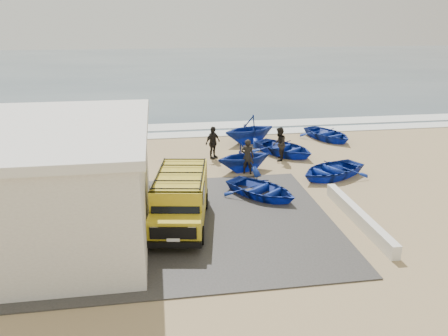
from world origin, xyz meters
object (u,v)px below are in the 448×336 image
parapet (358,217)px  van (181,197)px  boat_mid_right (284,148)px  fisherman_back (213,143)px  fisherman_middle (279,144)px  fisherman_front (247,157)px  boat_near_left (262,190)px  boat_far_left (250,129)px  boat_near_right (331,170)px  building (37,182)px  boat_mid_left (244,157)px  boat_far_right (328,134)px

parapet → van: (-7.16, 1.08, 0.88)m
boat_mid_right → fisherman_back: fisherman_back is taller
van → fisherman_middle: 9.59m
fisherman_front → fisherman_middle: 3.00m
boat_mid_right → fisherman_front: (-2.91, -2.97, 0.54)m
fisherman_middle → boat_near_left: bearing=-1.5°
boat_near_left → fisherman_back: bearing=64.3°
boat_near_left → boat_mid_right: (2.91, 6.23, 0.04)m
parapet → boat_far_left: size_ratio=1.67×
boat_near_right → fisherman_front: (-4.22, 1.22, 0.55)m
van → boat_far_left: bearing=74.4°
fisherman_front → fisherman_middle: (2.28, 1.95, 0.03)m
fisherman_middle → fisherman_back: (-3.76, 0.98, -0.02)m
boat_near_right → fisherman_back: size_ratio=2.01×
building → boat_near_left: bearing=13.6°
fisherman_front → fisherman_middle: bearing=-119.6°
van → fisherman_front: size_ratio=2.74×
boat_mid_left → fisherman_back: fisherman_back is taller
fisherman_back → boat_mid_right: bearing=-38.0°
parapet → boat_far_right: (3.51, 12.31, 0.13)m
boat_near_right → fisherman_middle: size_ratio=1.97×
fisherman_middle → parapet: bearing=28.9°
fisherman_front → van: bearing=74.4°
fisherman_front → fisherman_middle: size_ratio=0.96×
van → boat_mid_right: bearing=60.3°
boat_near_left → fisherman_middle: size_ratio=1.84×
van → boat_near_right: (8.09, 4.20, -0.75)m
building → van: bearing=0.9°
boat_near_left → boat_mid_right: bearing=25.8°
boat_far_right → fisherman_middle: size_ratio=1.96×
building → fisherman_front: (9.21, 5.50, -1.21)m
boat_near_left → building: bearing=154.4°
building → boat_mid_left: size_ratio=3.06×
boat_near_right → fisherman_back: (-5.70, 4.14, 0.57)m
building → fisherman_front: building is taller
boat_near_left → boat_far_left: boat_far_left is taller
fisherman_front → boat_far_right: bearing=-119.6°
fisherman_middle → building: bearing=-35.0°
van → boat_far_right: 15.51m
boat_near_right → boat_mid_right: 4.39m
boat_far_right → fisherman_middle: (-4.52, -3.86, 0.59)m
fisherman_middle → boat_mid_right: bearing=170.3°
boat_mid_left → boat_far_left: bearing=-29.5°
parapet → boat_mid_right: size_ratio=1.48×
van → fisherman_front: van is taller
parapet → boat_mid_left: (-3.37, 6.97, 0.53)m
boat_far_right → fisherman_back: 8.79m
parapet → fisherman_front: bearing=116.9°
boat_far_left → boat_near_right: bearing=2.8°
boat_far_left → fisherman_middle: bearing=-5.9°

